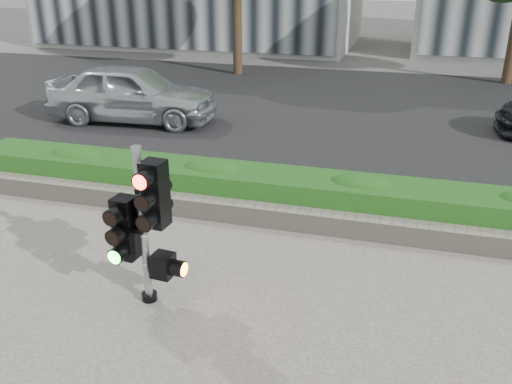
% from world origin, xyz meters
% --- Properties ---
extents(ground, '(120.00, 120.00, 0.00)m').
position_xyz_m(ground, '(0.00, 0.00, 0.00)').
color(ground, '#51514C').
rests_on(ground, ground).
extents(road, '(60.00, 13.00, 0.02)m').
position_xyz_m(road, '(0.00, 10.00, 0.01)').
color(road, black).
rests_on(road, ground).
extents(curb, '(60.00, 0.25, 0.12)m').
position_xyz_m(curb, '(0.00, 3.15, 0.06)').
color(curb, gray).
rests_on(curb, ground).
extents(stone_wall, '(12.00, 0.32, 0.34)m').
position_xyz_m(stone_wall, '(0.00, 1.90, 0.20)').
color(stone_wall, gray).
rests_on(stone_wall, sidewalk).
extents(hedge, '(12.00, 1.00, 0.68)m').
position_xyz_m(hedge, '(0.00, 2.55, 0.37)').
color(hedge, '#358428').
rests_on(hedge, sidewalk).
extents(traffic_signal, '(0.75, 0.57, 2.13)m').
position_xyz_m(traffic_signal, '(-0.88, -0.65, 1.21)').
color(traffic_signal, black).
rests_on(traffic_signal, sidewalk).
extents(car_silver, '(4.74, 2.16, 1.58)m').
position_xyz_m(car_silver, '(-5.19, 7.16, 0.81)').
color(car_silver, '#B6BABE').
rests_on(car_silver, road).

